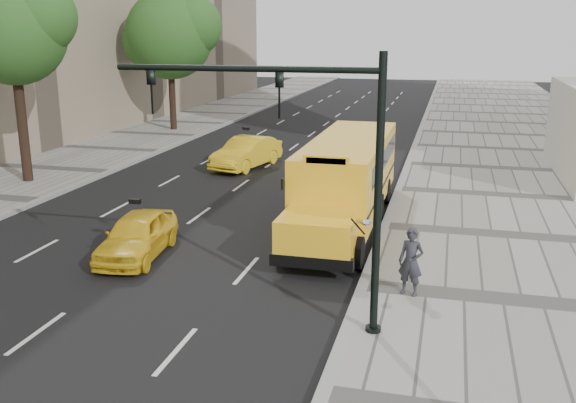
% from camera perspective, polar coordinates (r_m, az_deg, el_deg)
% --- Properties ---
extents(ground, '(140.00, 140.00, 0.00)m').
position_cam_1_polar(ground, '(24.14, -5.70, -1.42)').
color(ground, black).
rests_on(ground, ground).
extents(sidewalk_museum, '(12.00, 140.00, 0.15)m').
position_cam_1_polar(sidewalk_museum, '(23.08, 23.60, -3.23)').
color(sidewalk_museum, gray).
rests_on(sidewalk_museum, ground).
extents(curb_museum, '(0.30, 140.00, 0.15)m').
position_cam_1_polar(curb_museum, '(22.83, 8.61, -2.29)').
color(curb_museum, gray).
rests_on(curb_museum, ground).
extents(curb_far, '(0.30, 140.00, 0.15)m').
position_cam_1_polar(curb_far, '(27.82, -21.39, -0.02)').
color(curb_far, gray).
rests_on(curb_far, ground).
extents(tree_b, '(5.19, 4.62, 9.05)m').
position_cam_1_polar(tree_b, '(30.77, -23.19, 13.81)').
color(tree_b, black).
rests_on(tree_b, ground).
extents(tree_c, '(6.53, 5.80, 9.32)m').
position_cam_1_polar(tree_c, '(44.61, -10.37, 14.40)').
color(tree_c, black).
rests_on(tree_c, ground).
extents(school_bus, '(2.96, 11.56, 3.19)m').
position_cam_1_polar(school_bus, '(23.35, 5.31, 2.50)').
color(school_bus, yellow).
rests_on(school_bus, ground).
extents(taxi_near, '(2.06, 4.19, 1.37)m').
position_cam_1_polar(taxi_near, '(20.30, -13.27, -2.94)').
color(taxi_near, yellow).
rests_on(taxi_near, ground).
extents(taxi_far, '(2.65, 4.95, 1.55)m').
position_cam_1_polar(taxi_far, '(32.57, -3.71, 4.35)').
color(taxi_far, yellow).
rests_on(taxi_far, ground).
extents(pedestrian, '(0.75, 0.59, 1.80)m').
position_cam_1_polar(pedestrian, '(16.84, 10.87, -5.27)').
color(pedestrian, '#2C2D33').
rests_on(pedestrian, sidewalk_museum).
extents(traffic_signal, '(6.18, 0.36, 6.40)m').
position_cam_1_polar(traffic_signal, '(14.03, 2.40, 3.82)').
color(traffic_signal, black).
rests_on(traffic_signal, ground).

